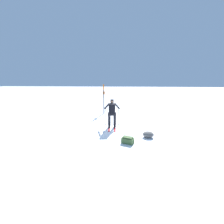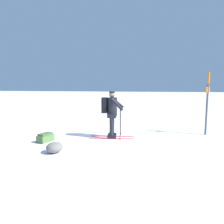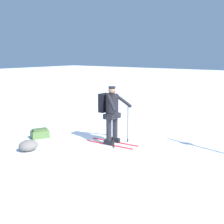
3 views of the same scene
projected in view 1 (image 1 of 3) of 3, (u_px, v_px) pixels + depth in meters
The scene contains 5 objects.
ground_plane at pixel (113, 129), 8.55m from camera, with size 80.00×80.00×0.00m, color white.
skier at pixel (112, 111), 8.55m from camera, with size 0.96×1.60×1.65m.
dropped_backpack at pixel (128, 140), 6.66m from camera, with size 0.60×0.48×0.29m.
trail_marker at pixel (104, 97), 11.90m from camera, with size 0.19×0.18×2.33m.
rock_boulder at pixel (148, 134), 7.30m from camera, with size 0.54×0.46×0.30m, color slate.
Camera 1 is at (-0.58, 8.10, 2.86)m, focal length 24.00 mm.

